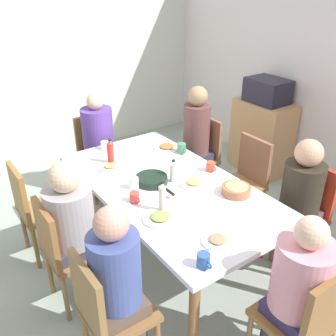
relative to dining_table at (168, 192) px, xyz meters
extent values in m
plane|color=#95A194|center=(0.00, 0.00, -0.67)|extent=(6.38, 6.38, 0.00)
cube|color=silver|center=(-2.72, 0.00, 0.63)|extent=(0.12, 4.58, 2.60)
cube|color=white|center=(0.00, 0.00, 0.05)|extent=(2.03, 1.08, 0.04)
cylinder|color=olive|center=(-0.92, -0.44, -0.32)|extent=(0.07, 0.07, 0.70)
cylinder|color=brown|center=(0.92, -0.44, -0.32)|extent=(0.07, 0.07, 0.70)
cylinder|color=brown|center=(-0.92, 0.44, -0.32)|extent=(0.07, 0.07, 0.70)
cylinder|color=brown|center=(0.92, 0.44, -0.32)|extent=(0.07, 0.07, 0.70)
cube|color=olive|center=(-1.32, 0.00, -0.23)|extent=(0.40, 0.40, 0.04)
cylinder|color=olive|center=(-1.49, 0.17, -0.46)|extent=(0.04, 0.04, 0.43)
cylinder|color=olive|center=(-1.49, -0.17, -0.46)|extent=(0.04, 0.04, 0.43)
cylinder|color=olive|center=(-1.15, 0.17, -0.46)|extent=(0.04, 0.04, 0.43)
cylinder|color=olive|center=(-1.15, -0.17, -0.46)|extent=(0.04, 0.04, 0.43)
cube|color=olive|center=(-1.50, 0.00, 0.00)|extent=(0.04, 0.38, 0.45)
cylinder|color=#47373E|center=(-1.22, 0.08, -0.45)|extent=(0.09, 0.09, 0.45)
cylinder|color=#45484C|center=(-1.22, -0.08, -0.45)|extent=(0.09, 0.09, 0.45)
cube|color=#403A3C|center=(-1.32, 0.00, -0.17)|extent=(0.30, 0.30, 0.10)
cylinder|color=#5C3C96|center=(-1.32, 0.00, 0.11)|extent=(0.33, 0.33, 0.47)
sphere|color=beige|center=(-1.32, 0.00, 0.43)|extent=(0.18, 0.18, 0.18)
cube|color=red|center=(0.68, 0.84, -0.23)|extent=(0.40, 0.40, 0.04)
cylinder|color=#B22424|center=(0.85, 1.01, -0.46)|extent=(0.04, 0.04, 0.43)
cylinder|color=red|center=(0.51, 1.01, -0.46)|extent=(0.04, 0.04, 0.43)
cylinder|color=#B62D28|center=(0.85, 0.67, -0.46)|extent=(0.04, 0.04, 0.43)
cylinder|color=#B02C2C|center=(0.51, 0.67, -0.46)|extent=(0.04, 0.04, 0.43)
cube|color=#B43320|center=(0.68, 1.02, 0.00)|extent=(0.38, 0.04, 0.45)
cylinder|color=#4F4337|center=(0.76, 0.74, -0.45)|extent=(0.09, 0.09, 0.45)
cylinder|color=brown|center=(0.60, 0.74, -0.45)|extent=(0.09, 0.09, 0.45)
cube|color=brown|center=(0.68, 0.84, -0.17)|extent=(0.30, 0.30, 0.10)
cylinder|color=#2D261C|center=(0.68, 0.84, 0.08)|extent=(0.32, 0.32, 0.41)
sphere|color=tan|center=(0.68, 0.84, 0.39)|extent=(0.22, 0.22, 0.22)
cube|color=olive|center=(-0.68, -0.84, -0.23)|extent=(0.40, 0.40, 0.04)
cylinder|color=brown|center=(-0.85, -1.01, -0.46)|extent=(0.04, 0.04, 0.43)
cylinder|color=olive|center=(-0.51, -1.01, -0.46)|extent=(0.04, 0.04, 0.43)
cylinder|color=#925E3C|center=(-0.85, -0.67, -0.46)|extent=(0.04, 0.04, 0.43)
cylinder|color=#8F5F3C|center=(-0.51, -0.67, -0.46)|extent=(0.04, 0.04, 0.43)
cube|color=olive|center=(-0.68, -1.02, 0.00)|extent=(0.38, 0.04, 0.45)
cube|color=#915E2E|center=(1.32, 0.00, -0.23)|extent=(0.40, 0.40, 0.04)
cylinder|color=olive|center=(1.15, 0.17, -0.46)|extent=(0.04, 0.04, 0.43)
cube|color=brown|center=(1.50, 0.00, 0.00)|extent=(0.04, 0.38, 0.45)
cylinder|color=#26334D|center=(1.22, 0.08, -0.45)|extent=(0.09, 0.09, 0.45)
cube|color=#322852|center=(1.32, 0.00, -0.17)|extent=(0.30, 0.30, 0.10)
cylinder|color=pink|center=(1.32, 0.00, 0.10)|extent=(0.34, 0.34, 0.44)
sphere|color=beige|center=(1.32, 0.00, 0.40)|extent=(0.19, 0.19, 0.19)
cube|color=brown|center=(0.68, -0.84, -0.23)|extent=(0.40, 0.40, 0.04)
cylinder|color=brown|center=(0.51, -1.01, -0.46)|extent=(0.04, 0.04, 0.43)
cylinder|color=brown|center=(0.51, -0.67, -0.46)|extent=(0.04, 0.04, 0.43)
cube|color=olive|center=(0.68, -1.02, 0.00)|extent=(0.38, 0.04, 0.45)
cylinder|color=brown|center=(0.60, -0.74, -0.45)|extent=(0.09, 0.09, 0.45)
cube|color=brown|center=(0.68, -0.84, -0.17)|extent=(0.30, 0.30, 0.10)
cylinder|color=#415091|center=(0.68, -0.84, 0.11)|extent=(0.30, 0.30, 0.47)
sphere|color=tan|center=(0.68, -0.84, 0.43)|extent=(0.20, 0.20, 0.20)
cube|color=olive|center=(-0.68, 0.84, -0.23)|extent=(0.40, 0.40, 0.04)
cylinder|color=olive|center=(-0.51, 1.01, -0.46)|extent=(0.04, 0.04, 0.43)
cylinder|color=olive|center=(-0.85, 1.01, -0.46)|extent=(0.04, 0.04, 0.43)
cylinder|color=olive|center=(-0.51, 0.67, -0.46)|extent=(0.04, 0.04, 0.43)
cylinder|color=#915D34|center=(-0.85, 0.67, -0.46)|extent=(0.04, 0.04, 0.43)
cube|color=brown|center=(-0.68, 1.02, 0.00)|extent=(0.38, 0.04, 0.45)
cylinder|color=navy|center=(-0.60, 0.74, -0.45)|extent=(0.09, 0.09, 0.45)
cylinder|color=#283B47|center=(-0.76, 0.74, -0.45)|extent=(0.09, 0.09, 0.45)
cube|color=#34324A|center=(-0.68, 0.84, -0.17)|extent=(0.30, 0.30, 0.10)
cylinder|color=brown|center=(-0.68, 0.84, 0.14)|extent=(0.28, 0.28, 0.53)
sphere|color=#9B7C59|center=(-0.68, 0.84, 0.50)|extent=(0.21, 0.21, 0.21)
cube|color=brown|center=(0.00, -0.84, -0.23)|extent=(0.40, 0.40, 0.04)
cylinder|color=olive|center=(-0.17, -1.01, -0.46)|extent=(0.04, 0.04, 0.43)
cylinder|color=olive|center=(0.17, -1.01, -0.46)|extent=(0.04, 0.04, 0.43)
cylinder|color=olive|center=(-0.17, -0.67, -0.46)|extent=(0.04, 0.04, 0.43)
cylinder|color=olive|center=(0.17, -0.67, -0.46)|extent=(0.04, 0.04, 0.43)
cube|color=#915D30|center=(0.00, -1.02, 0.00)|extent=(0.38, 0.04, 0.45)
cylinder|color=#454944|center=(-0.08, -0.74, -0.45)|extent=(0.09, 0.09, 0.45)
cylinder|color=#3D4847|center=(0.08, -0.74, -0.45)|extent=(0.09, 0.09, 0.45)
cube|color=#3C3544|center=(0.00, -0.84, -0.17)|extent=(0.30, 0.30, 0.10)
cylinder|color=#9E9599|center=(0.00, -0.84, 0.09)|extent=(0.34, 0.34, 0.43)
sphere|color=beige|center=(0.00, -0.84, 0.41)|extent=(0.22, 0.22, 0.22)
cube|color=olive|center=(0.00, 0.84, -0.23)|extent=(0.40, 0.40, 0.04)
cylinder|color=olive|center=(0.17, 1.01, -0.46)|extent=(0.04, 0.04, 0.43)
cylinder|color=#945F38|center=(-0.17, 1.01, -0.46)|extent=(0.04, 0.04, 0.43)
cylinder|color=#93563A|center=(0.17, 0.67, -0.46)|extent=(0.04, 0.04, 0.43)
cylinder|color=brown|center=(-0.17, 0.67, -0.46)|extent=(0.04, 0.04, 0.43)
cube|color=#8E593F|center=(0.00, 1.02, 0.00)|extent=(0.38, 0.04, 0.45)
cylinder|color=silver|center=(-0.52, -0.26, 0.08)|extent=(0.20, 0.20, 0.01)
ellipsoid|color=tan|center=(-0.52, -0.26, 0.10)|extent=(0.11, 0.11, 0.02)
cylinder|color=white|center=(0.79, -0.16, 0.08)|extent=(0.22, 0.22, 0.01)
ellipsoid|color=tan|center=(0.79, -0.16, 0.10)|extent=(0.12, 0.12, 0.02)
cylinder|color=silver|center=(-0.58, 0.39, 0.08)|extent=(0.26, 0.26, 0.01)
ellipsoid|color=#AF6B34|center=(-0.58, 0.39, 0.10)|extent=(0.14, 0.14, 0.02)
cylinder|color=white|center=(0.13, 0.17, 0.08)|extent=(0.23, 0.23, 0.01)
ellipsoid|color=tan|center=(0.13, 0.17, 0.10)|extent=(0.12, 0.12, 0.02)
cylinder|color=silver|center=(0.37, -0.32, 0.08)|extent=(0.26, 0.26, 0.01)
ellipsoid|color=#87964E|center=(0.37, -0.32, 0.10)|extent=(0.14, 0.14, 0.02)
cylinder|color=#A26343|center=(0.43, 0.35, 0.10)|extent=(0.23, 0.23, 0.07)
ellipsoid|color=tan|center=(0.43, 0.35, 0.14)|extent=(0.18, 0.18, 0.04)
cylinder|color=black|center=(-0.10, -0.10, 0.10)|extent=(0.26, 0.26, 0.06)
cylinder|color=black|center=(0.13, -0.10, 0.11)|extent=(0.18, 0.02, 0.02)
cylinder|color=#438462|center=(-0.41, 0.45, 0.12)|extent=(0.08, 0.08, 0.10)
torus|color=#46855F|center=(-0.36, 0.45, 0.12)|extent=(0.05, 0.01, 0.05)
cylinder|color=#CF4236|center=(0.07, -0.36, 0.11)|extent=(0.08, 0.08, 0.08)
torus|color=#D25039|center=(0.12, -0.36, 0.11)|extent=(0.05, 0.01, 0.05)
cylinder|color=white|center=(-0.10, -0.26, 0.12)|extent=(0.08, 0.08, 0.10)
torus|color=white|center=(-0.05, -0.26, 0.12)|extent=(0.05, 0.01, 0.05)
cylinder|color=white|center=(-0.91, -0.12, 0.11)|extent=(0.08, 0.08, 0.08)
torus|color=white|center=(-0.86, -0.12, 0.11)|extent=(0.05, 0.01, 0.05)
cylinder|color=#30559B|center=(0.91, -0.38, 0.12)|extent=(0.08, 0.08, 0.09)
torus|color=#2B5BA5|center=(0.96, -0.38, 0.12)|extent=(0.05, 0.01, 0.05)
cylinder|color=#CC4F35|center=(0.02, 0.44, 0.11)|extent=(0.08, 0.08, 0.08)
torus|color=#D15237|center=(0.07, 0.44, 0.11)|extent=(0.05, 0.01, 0.05)
cylinder|color=red|center=(-0.61, -0.20, 0.17)|extent=(0.06, 0.06, 0.19)
cone|color=red|center=(-0.61, -0.20, 0.28)|extent=(0.05, 0.05, 0.03)
cylinder|color=black|center=(-0.61, -0.20, 0.30)|extent=(0.03, 0.03, 0.01)
cylinder|color=silver|center=(0.29, -0.26, 0.17)|extent=(0.05, 0.05, 0.21)
cone|color=silver|center=(0.29, -0.26, 0.29)|extent=(0.05, 0.05, 0.03)
cylinder|color=black|center=(0.29, -0.26, 0.31)|extent=(0.03, 0.03, 0.01)
cylinder|color=silver|center=(-0.01, 0.06, 0.15)|extent=(0.05, 0.05, 0.16)
cone|color=silver|center=(-0.01, 0.06, 0.24)|extent=(0.05, 0.05, 0.03)
cylinder|color=black|center=(-0.01, 0.06, 0.26)|extent=(0.03, 0.03, 0.01)
cube|color=tan|center=(-0.71, 1.93, -0.22)|extent=(0.70, 0.44, 0.90)
cube|color=#201C2C|center=(-0.71, 1.93, 0.37)|extent=(0.48, 0.36, 0.28)
camera|label=1|loc=(2.18, -1.52, 1.62)|focal=40.11mm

